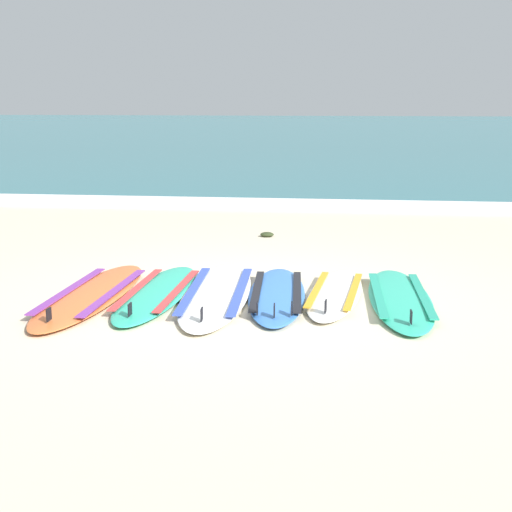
# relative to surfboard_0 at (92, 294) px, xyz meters

# --- Properties ---
(ground_plane) EXTENTS (80.00, 80.00, 0.00)m
(ground_plane) POSITION_rel_surfboard_0_xyz_m (1.56, 0.17, -0.04)
(ground_plane) COLOR beige
(sea) EXTENTS (80.00, 60.00, 0.10)m
(sea) POSITION_rel_surfboard_0_xyz_m (1.56, 35.85, 0.01)
(sea) COLOR teal
(sea) RESTS_ON ground
(wave_foam_strip) EXTENTS (80.00, 0.84, 0.11)m
(wave_foam_strip) POSITION_rel_surfboard_0_xyz_m (1.56, 6.27, 0.02)
(wave_foam_strip) COLOR white
(wave_foam_strip) RESTS_ON ground
(surfboard_0) EXTENTS (0.71, 2.58, 0.18)m
(surfboard_0) POSITION_rel_surfboard_0_xyz_m (0.00, 0.00, 0.00)
(surfboard_0) COLOR orange
(surfboard_0) RESTS_ON ground
(surfboard_1) EXTENTS (0.61, 2.31, 0.18)m
(surfboard_1) POSITION_rel_surfboard_0_xyz_m (0.63, 0.13, 0.00)
(surfboard_1) COLOR #2DB793
(surfboard_1) RESTS_ON ground
(surfboard_2) EXTENTS (0.77, 2.62, 0.18)m
(surfboard_2) POSITION_rel_surfboard_0_xyz_m (1.22, 0.18, -0.00)
(surfboard_2) COLOR white
(surfboard_2) RESTS_ON ground
(surfboard_3) EXTENTS (0.70, 2.24, 0.18)m
(surfboard_3) POSITION_rel_surfboard_0_xyz_m (1.82, 0.22, 0.00)
(surfboard_3) COLOR #3875CC
(surfboard_3) RESTS_ON ground
(surfboard_4) EXTENTS (0.68, 2.05, 0.18)m
(surfboard_4) POSITION_rel_surfboard_0_xyz_m (2.39, 0.32, 0.00)
(surfboard_4) COLOR white
(surfboard_4) RESTS_ON ground
(surfboard_5) EXTENTS (0.66, 2.37, 0.18)m
(surfboard_5) POSITION_rel_surfboard_0_xyz_m (3.01, 0.22, 0.00)
(surfboard_5) COLOR #2DB793
(surfboard_5) RESTS_ON ground
(seaweed_clump_near_shoreline) EXTENTS (0.19, 0.15, 0.07)m
(seaweed_clump_near_shoreline) POSITION_rel_surfboard_0_xyz_m (1.37, 3.44, -0.00)
(seaweed_clump_near_shoreline) COLOR #2D381E
(seaweed_clump_near_shoreline) RESTS_ON ground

